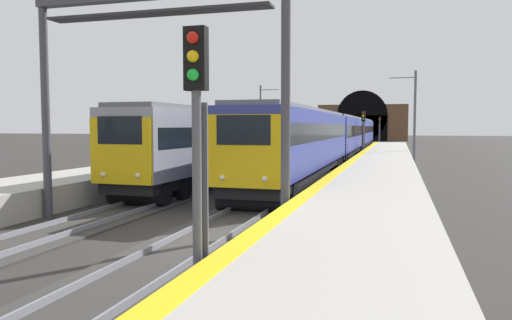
{
  "coord_description": "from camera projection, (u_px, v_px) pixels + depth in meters",
  "views": [
    {
      "loc": [
        -12.9,
        -5.2,
        3.21
      ],
      "look_at": [
        7.3,
        0.63,
        1.75
      ],
      "focal_mm": 34.6,
      "sensor_mm": 36.0,
      "label": 1
    }
  ],
  "objects": [
    {
      "name": "railway_signal_mid",
      "position": [
        363.0,
        130.0,
        47.64
      ],
      "size": [
        0.39,
        0.38,
        4.68
      ],
      "rotation": [
        0.0,
        0.0,
        3.14
      ],
      "color": "#4C4C54",
      "rests_on": "ground_plane"
    },
    {
      "name": "overhead_signal_gantry",
      "position": [
        156.0,
        48.0,
        15.72
      ],
      "size": [
        0.7,
        8.78,
        7.58
      ],
      "color": "#3F3F47",
      "rests_on": "ground_plane"
    },
    {
      "name": "tunnel_portal",
      "position": [
        362.0,
        123.0,
        106.62
      ],
      "size": [
        2.9,
        18.97,
        10.76
      ],
      "color": "brown",
      "rests_on": "ground_plane"
    },
    {
      "name": "platform_right",
      "position": [
        355.0,
        230.0,
        12.83
      ],
      "size": [
        112.0,
        4.04,
        1.01
      ],
      "primitive_type": "cube",
      "color": "#ADA89E",
      "rests_on": "ground_plane"
    },
    {
      "name": "track_adjacent_line",
      "position": [
        68.0,
        228.0,
        15.29
      ],
      "size": [
        160.0,
        2.6,
        0.21
      ],
      "color": "#383533",
      "rests_on": "ground_plane"
    },
    {
      "name": "catenary_mast_far",
      "position": [
        414.0,
        115.0,
        43.82
      ],
      "size": [
        0.22,
        2.39,
        8.1
      ],
      "color": "#595B60",
      "rests_on": "ground_plane"
    },
    {
      "name": "railway_signal_far",
      "position": [
        380.0,
        127.0,
        89.1
      ],
      "size": [
        0.39,
        0.38,
        4.87
      ],
      "rotation": [
        0.0,
        0.0,
        3.14
      ],
      "color": "#4C4C54",
      "rests_on": "ground_plane"
    },
    {
      "name": "ground_plane",
      "position": [
        206.0,
        239.0,
        14.02
      ],
      "size": [
        320.0,
        320.0,
        0.0
      ],
      "primitive_type": "plane",
      "color": "#302D2B"
    },
    {
      "name": "track_main_line",
      "position": [
        206.0,
        237.0,
        14.02
      ],
      "size": [
        160.0,
        2.78,
        0.21
      ],
      "color": "#383533",
      "rests_on": "ground_plane"
    },
    {
      "name": "railway_signal_near",
      "position": [
        197.0,
        141.0,
        8.27
      ],
      "size": [
        0.39,
        0.38,
        4.84
      ],
      "rotation": [
        0.0,
        0.0,
        3.14
      ],
      "color": "#4C4C54",
      "rests_on": "ground_plane"
    },
    {
      "name": "train_adjacent_platform",
      "position": [
        286.0,
        135.0,
        44.82
      ],
      "size": [
        55.38,
        3.13,
        5.02
      ],
      "rotation": [
        0.0,
        0.0,
        3.12
      ],
      "color": "gray",
      "rests_on": "ground_plane"
    },
    {
      "name": "platform_right_edge_strip",
      "position": [
        289.0,
        207.0,
        13.29
      ],
      "size": [
        112.0,
        0.5,
        0.01
      ],
      "primitive_type": "cube",
      "color": "yellow",
      "rests_on": "platform_right"
    },
    {
      "name": "catenary_mast_near",
      "position": [
        261.0,
        118.0,
        60.81
      ],
      "size": [
        0.22,
        2.42,
        8.22
      ],
      "color": "#595B60",
      "rests_on": "ground_plane"
    },
    {
      "name": "train_main_approaching",
      "position": [
        342.0,
        135.0,
        47.74
      ],
      "size": [
        63.86,
        2.88,
        4.14
      ],
      "rotation": [
        0.0,
        0.0,
        3.14
      ],
      "color": "navy",
      "rests_on": "ground_plane"
    }
  ]
}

